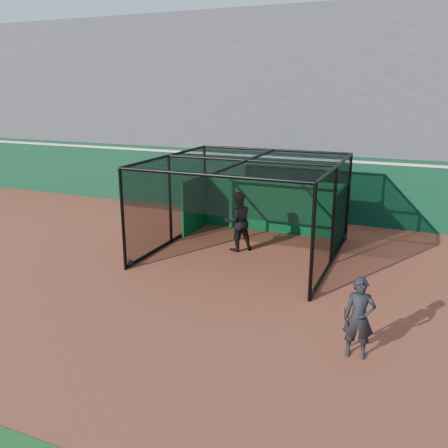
% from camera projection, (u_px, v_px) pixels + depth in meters
% --- Properties ---
extents(ground, '(120.00, 120.00, 0.00)m').
position_uv_depth(ground, '(172.00, 298.00, 11.49)').
color(ground, brown).
rests_on(ground, ground).
extents(outfield_wall, '(50.00, 0.50, 2.50)m').
position_uv_depth(outfield_wall, '(277.00, 183.00, 18.65)').
color(outfield_wall, '#0A371E').
rests_on(outfield_wall, ground).
extents(grandstand, '(50.00, 7.85, 8.95)m').
position_uv_depth(grandstand, '(304.00, 98.00, 21.10)').
color(grandstand, '#4C4C4F').
rests_on(grandstand, ground).
extents(batting_cage, '(5.31, 5.33, 2.86)m').
position_uv_depth(batting_cage, '(246.00, 208.00, 14.25)').
color(batting_cage, black).
rests_on(batting_cage, ground).
extents(batter, '(1.15, 1.14, 1.87)m').
position_uv_depth(batter, '(238.00, 221.00, 14.66)').
color(batter, black).
rests_on(batter, ground).
extents(on_deck_player, '(0.64, 0.46, 1.58)m').
position_uv_depth(on_deck_player, '(359.00, 318.00, 8.80)').
color(on_deck_player, black).
rests_on(on_deck_player, ground).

